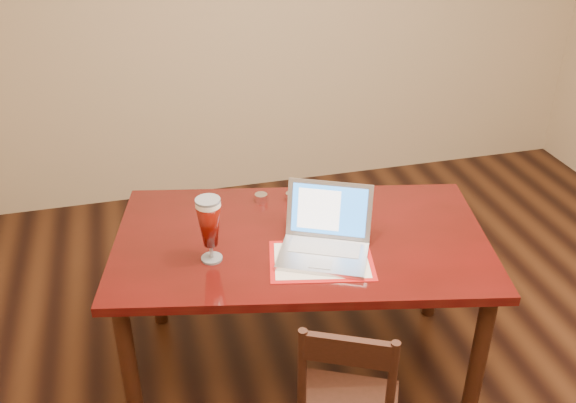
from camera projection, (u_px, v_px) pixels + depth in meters
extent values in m
cube|color=#450A09|center=(301.00, 241.00, 2.80)|extent=(1.77, 1.23, 0.04)
cylinder|color=black|center=(130.00, 372.00, 2.64)|extent=(0.07, 0.07, 0.72)
cylinder|color=black|center=(478.00, 361.00, 2.69)|extent=(0.07, 0.07, 0.72)
cylinder|color=black|center=(155.00, 266.00, 3.28)|extent=(0.07, 0.07, 0.72)
cylinder|color=black|center=(435.00, 259.00, 3.34)|extent=(0.07, 0.07, 0.72)
cube|color=#B11110|center=(321.00, 260.00, 2.63)|extent=(0.48, 0.38, 0.00)
cube|color=silver|center=(321.00, 260.00, 2.63)|extent=(0.43, 0.34, 0.00)
cube|color=#B9B9BE|center=(323.00, 256.00, 2.64)|extent=(0.43, 0.38, 0.02)
cube|color=#BBBCC0|center=(325.00, 247.00, 2.68)|extent=(0.31, 0.23, 0.00)
cube|color=#B4B5B9|center=(320.00, 264.00, 2.58)|extent=(0.11, 0.10, 0.00)
cube|color=#B9B9BE|center=(329.00, 210.00, 2.71)|extent=(0.36, 0.22, 0.24)
cube|color=blue|center=(329.00, 210.00, 2.71)|extent=(0.31, 0.19, 0.20)
cube|color=white|center=(319.00, 209.00, 2.71)|extent=(0.18, 0.12, 0.17)
cylinder|color=silver|center=(212.00, 258.00, 2.64)|extent=(0.09, 0.09, 0.01)
cylinder|color=silver|center=(211.00, 251.00, 2.62)|extent=(0.02, 0.02, 0.06)
cylinder|color=white|center=(208.00, 204.00, 2.51)|extent=(0.10, 0.10, 0.02)
cylinder|color=silver|center=(208.00, 200.00, 2.50)|extent=(0.10, 0.10, 0.01)
cylinder|color=silver|center=(261.00, 198.00, 3.05)|extent=(0.06, 0.06, 0.04)
cylinder|color=silver|center=(292.00, 197.00, 3.06)|extent=(0.06, 0.06, 0.04)
cylinder|color=black|center=(302.00, 384.00, 2.20)|extent=(0.03, 0.03, 0.48)
cylinder|color=black|center=(390.00, 397.00, 2.15)|extent=(0.03, 0.03, 0.48)
cube|color=black|center=(348.00, 351.00, 2.09)|extent=(0.28, 0.15, 0.11)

